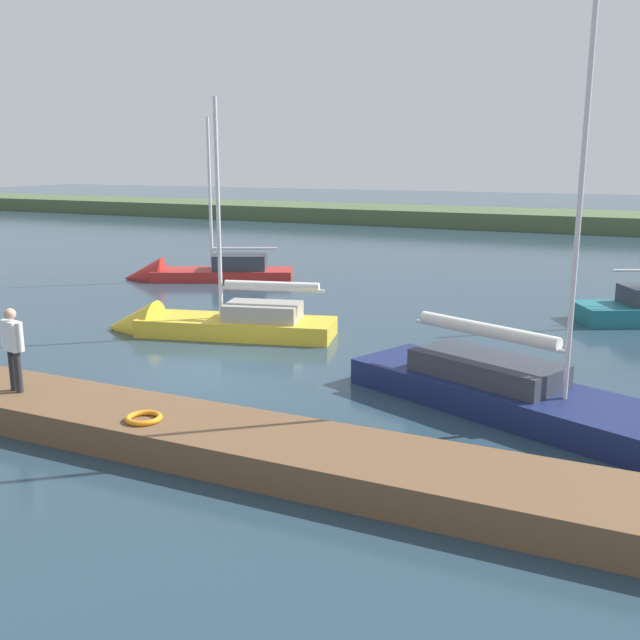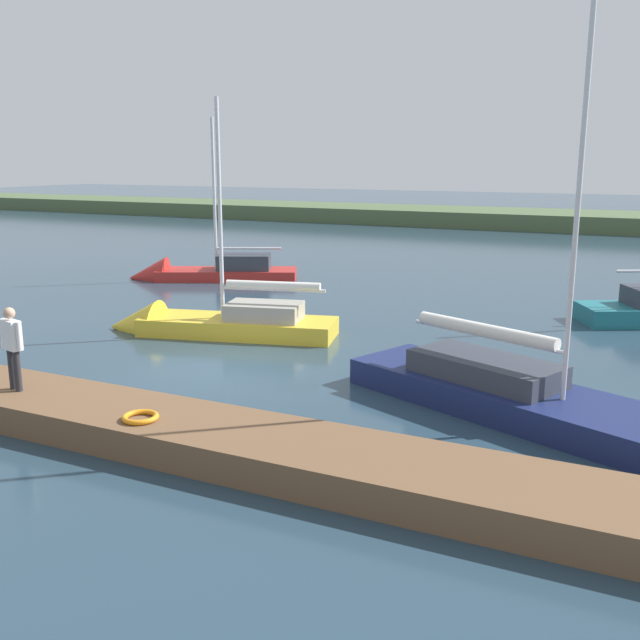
{
  "view_description": "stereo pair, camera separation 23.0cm",
  "coord_description": "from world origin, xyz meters",
  "px_view_note": "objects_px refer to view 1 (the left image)",
  "views": [
    {
      "loc": [
        -9.4,
        14.35,
        5.16
      ],
      "look_at": [
        -1.97,
        -1.58,
        1.18
      ],
      "focal_mm": 40.09,
      "sensor_mm": 36.0,
      "label": 1
    },
    {
      "loc": [
        -9.61,
        14.25,
        5.16
      ],
      "look_at": [
        -1.97,
        -1.58,
        1.18
      ],
      "focal_mm": 40.09,
      "sensor_mm": 36.0,
      "label": 2
    }
  ],
  "objects_px": {
    "person_on_dock": "(13,344)",
    "sailboat_behind_pier": "(582,422)",
    "life_ring_buoy": "(144,418)",
    "sailboat_far_right": "(206,328)",
    "sailboat_outer_mooring": "(198,275)"
  },
  "relations": [
    {
      "from": "life_ring_buoy",
      "to": "sailboat_behind_pier",
      "type": "height_order",
      "value": "sailboat_behind_pier"
    },
    {
      "from": "life_ring_buoy",
      "to": "person_on_dock",
      "type": "distance_m",
      "value": 3.51
    },
    {
      "from": "sailboat_outer_mooring",
      "to": "sailboat_far_right",
      "type": "xyz_separation_m",
      "value": [
        -5.87,
        8.15,
        -0.01
      ]
    },
    {
      "from": "sailboat_far_right",
      "to": "person_on_dock",
      "type": "distance_m",
      "value": 7.76
    },
    {
      "from": "sailboat_outer_mooring",
      "to": "sailboat_behind_pier",
      "type": "bearing_deg",
      "value": 120.11
    },
    {
      "from": "sailboat_outer_mooring",
      "to": "sailboat_behind_pier",
      "type": "distance_m",
      "value": 20.56
    },
    {
      "from": "sailboat_far_right",
      "to": "sailboat_behind_pier",
      "type": "relative_size",
      "value": 0.78
    },
    {
      "from": "sailboat_outer_mooring",
      "to": "sailboat_behind_pier",
      "type": "xyz_separation_m",
      "value": [
        -16.9,
        11.72,
        0.01
      ]
    },
    {
      "from": "sailboat_far_right",
      "to": "life_ring_buoy",
      "type": "bearing_deg",
      "value": 102.64
    },
    {
      "from": "person_on_dock",
      "to": "sailboat_behind_pier",
      "type": "bearing_deg",
      "value": -56.64
    },
    {
      "from": "life_ring_buoy",
      "to": "sailboat_far_right",
      "type": "xyz_separation_m",
      "value": [
        3.97,
        -7.86,
        -0.45
      ]
    },
    {
      "from": "life_ring_buoy",
      "to": "sailboat_far_right",
      "type": "relative_size",
      "value": 0.09
    },
    {
      "from": "sailboat_far_right",
      "to": "sailboat_behind_pier",
      "type": "height_order",
      "value": "sailboat_behind_pier"
    },
    {
      "from": "sailboat_far_right",
      "to": "person_on_dock",
      "type": "bearing_deg",
      "value": 80.31
    },
    {
      "from": "sailboat_behind_pier",
      "to": "sailboat_far_right",
      "type": "bearing_deg",
      "value": -175.88
    }
  ]
}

